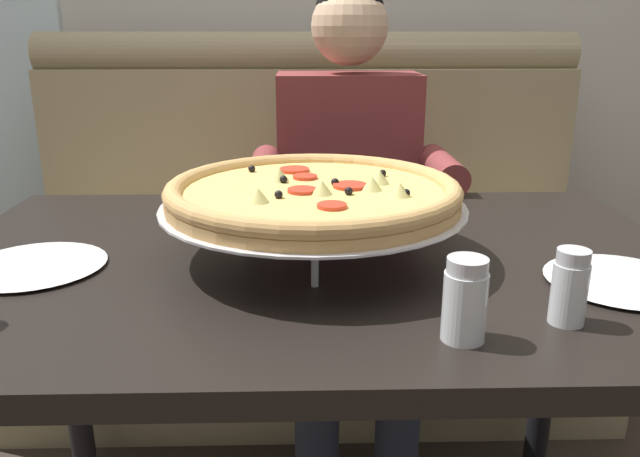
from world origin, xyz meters
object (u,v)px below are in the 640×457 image
Objects in this scene: shaker_parmesan at (569,292)px; plate_near_right at (33,262)px; booth_bench at (309,262)px; pizza at (315,195)px; shaker_pepper_flakes at (465,306)px; dining_table at (314,300)px; plate_near_left at (622,277)px; diner_main at (350,190)px.

plate_near_right is (-0.81, 0.23, -0.03)m from shaker_parmesan.
booth_bench reaches higher than pizza.
shaker_pepper_flakes reaches higher than shaker_parmesan.
booth_bench is 1.31m from shaker_pepper_flakes.
plate_near_left reaches higher than dining_table.
diner_main is at bearing -67.30° from booth_bench.
dining_table is 0.65m from diner_main.
dining_table is 5.69× the size of plate_near_left.
shaker_pepper_flakes is at bearing -164.02° from shaker_parmesan.
diner_main is 5.36× the size of plate_near_right.
diner_main reaches higher than plate_near_left.
dining_table is at bearing 140.89° from shaker_parmesan.
plate_near_left is at bearing -16.16° from pizza.
shaker_parmesan is at bearing -136.76° from plate_near_left.
dining_table is 0.40m from shaker_pepper_flakes.
booth_bench reaches higher than shaker_parmesan.
pizza is 0.49m from plate_near_right.
booth_bench is 7.69× the size of plate_near_right.
shaker_parmesan is at bearing -39.22° from pizza.
booth_bench is at bearing 114.84° from plate_near_left.
diner_main is 0.95m from shaker_parmesan.
booth_bench is at bearing 90.21° from pizza.
diner_main is 0.97m from shaker_pepper_flakes.
dining_table is 0.52m from plate_near_left.
plate_near_left is (0.48, -0.14, -0.10)m from pizza.
booth_bench is 0.43m from diner_main.
plate_near_right is (-0.96, 0.09, 0.00)m from plate_near_left.
plate_near_right is at bearing -130.09° from diner_main.
dining_table is 0.46m from shaker_parmesan.
plate_near_left is (0.30, 0.18, -0.04)m from shaker_pepper_flakes.
plate_near_right is (-0.47, -0.05, 0.10)m from dining_table.
diner_main reaches higher than dining_table.
booth_bench is at bearing 106.06° from shaker_parmesan.
dining_table is at bearing 163.76° from plate_near_left.
plate_near_right is (-0.47, -0.05, -0.10)m from pizza.
plate_near_left is at bearing -64.45° from diner_main.
shaker_pepper_flakes is at bearing -148.88° from plate_near_left.
pizza is (0.00, -0.91, 0.47)m from booth_bench.
shaker_pepper_flakes reaches higher than plate_near_left.
dining_table is at bearing 6.20° from plate_near_right.
booth_bench is 16.38× the size of shaker_pepper_flakes.
pizza is 4.75× the size of shaker_pepper_flakes.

